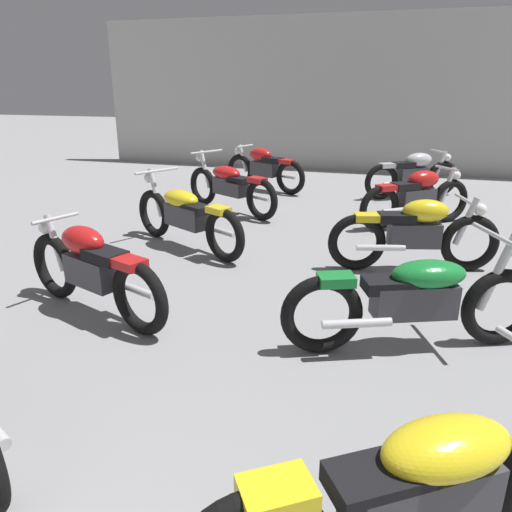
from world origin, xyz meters
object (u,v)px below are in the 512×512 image
object	(u,v)px
motorcycle_left_row_5	(264,168)
motorcycle_left_row_2	(92,268)
motorcycle_right_row_1	(424,491)
motorcycle_right_row_3	(415,233)
motorcycle_left_row_4	(230,185)
motorcycle_right_row_2	(416,298)
motorcycle_right_row_4	(417,196)
motorcycle_left_row_3	(186,215)
motorcycle_right_row_5	(413,174)

from	to	relation	value
motorcycle_left_row_5	motorcycle_left_row_2	bearing A→B (deg)	-90.34
motorcycle_right_row_1	motorcycle_right_row_3	distance (m)	3.94
motorcycle_left_row_4	motorcycle_left_row_2	bearing A→B (deg)	-89.33
motorcycle_right_row_2	motorcycle_right_row_3	world-z (taller)	motorcycle_right_row_2
motorcycle_left_row_4	motorcycle_right_row_4	bearing A→B (deg)	-0.89
motorcycle_left_row_4	motorcycle_right_row_3	size ratio (longest dim) A/B	1.00
motorcycle_left_row_4	motorcycle_right_row_4	xyz separation A→B (m)	(3.01, -0.05, 0.01)
motorcycle_right_row_1	motorcycle_left_row_3	bearing A→B (deg)	125.61
motorcycle_left_row_5	motorcycle_left_row_3	bearing A→B (deg)	-90.08
motorcycle_right_row_5	motorcycle_left_row_3	bearing A→B (deg)	-125.91
motorcycle_left_row_3	motorcycle_left_row_5	bearing A→B (deg)	89.92
motorcycle_left_row_2	motorcycle_right_row_1	distance (m)	3.45
motorcycle_right_row_3	motorcycle_right_row_4	distance (m)	2.00
motorcycle_left_row_2	motorcycle_left_row_3	size ratio (longest dim) A/B	0.96
motorcycle_right_row_2	motorcycle_right_row_4	xyz separation A→B (m)	(0.08, 3.87, 0.01)
motorcycle_right_row_1	motorcycle_left_row_4	bearing A→B (deg)	116.07
motorcycle_left_row_3	motorcycle_left_row_5	world-z (taller)	motorcycle_left_row_3
motorcycle_left_row_2	motorcycle_right_row_2	world-z (taller)	motorcycle_right_row_2
motorcycle_right_row_2	motorcycle_right_row_3	bearing A→B (deg)	89.28
motorcycle_right_row_1	motorcycle_right_row_5	bearing A→B (deg)	89.62
motorcycle_left_row_2	motorcycle_left_row_5	xyz separation A→B (m)	(0.04, 5.96, 0.00)
motorcycle_right_row_4	motorcycle_left_row_5	bearing A→B (deg)	146.60
motorcycle_right_row_3	motorcycle_right_row_5	xyz separation A→B (m)	(0.03, 4.04, 0.00)
motorcycle_left_row_4	motorcycle_right_row_5	size ratio (longest dim) A/B	1.11
motorcycle_right_row_3	motorcycle_right_row_5	distance (m)	4.04
motorcycle_left_row_3	motorcycle_right_row_2	size ratio (longest dim) A/B	0.95
motorcycle_left_row_2	motorcycle_right_row_4	xyz separation A→B (m)	(2.96, 4.03, 0.00)
motorcycle_left_row_3	motorcycle_left_row_5	distance (m)	3.89
motorcycle_right_row_1	motorcycle_right_row_5	distance (m)	7.98
motorcycle_left_row_5	motorcycle_right_row_5	world-z (taller)	same
motorcycle_left_row_3	motorcycle_right_row_4	size ratio (longest dim) A/B	1.20
motorcycle_left_row_3	motorcycle_right_row_1	xyz separation A→B (m)	(2.85, -3.98, 0.00)
motorcycle_left_row_5	motorcycle_right_row_5	size ratio (longest dim) A/B	1.06
motorcycle_right_row_2	motorcycle_right_row_3	distance (m)	1.88
motorcycle_right_row_3	motorcycle_right_row_5	world-z (taller)	same
motorcycle_left_row_4	motorcycle_left_row_5	distance (m)	1.88
motorcycle_left_row_2	motorcycle_right_row_3	bearing A→B (deg)	35.00
motorcycle_right_row_2	motorcycle_left_row_3	bearing A→B (deg)	146.07
motorcycle_left_row_4	motorcycle_right_row_1	bearing A→B (deg)	-63.93
motorcycle_right_row_2	motorcycle_right_row_4	world-z (taller)	motorcycle_right_row_2
motorcycle_left_row_2	motorcycle_left_row_3	xyz separation A→B (m)	(0.03, 2.07, -0.01)
motorcycle_left_row_3	motorcycle_right_row_2	bearing A→B (deg)	-33.93
motorcycle_left_row_2	motorcycle_right_row_3	xyz separation A→B (m)	(2.90, 2.03, 0.00)
motorcycle_right_row_3	motorcycle_right_row_4	bearing A→B (deg)	88.37
motorcycle_right_row_2	motorcycle_right_row_4	size ratio (longest dim) A/B	1.26
motorcycle_left_row_5	motorcycle_left_row_4	bearing A→B (deg)	-92.53
motorcycle_left_row_3	motorcycle_right_row_3	size ratio (longest dim) A/B	1.01
motorcycle_left_row_5	motorcycle_right_row_5	distance (m)	2.90
motorcycle_left_row_2	motorcycle_left_row_4	distance (m)	4.08
motorcycle_right_row_1	motorcycle_right_row_4	world-z (taller)	motorcycle_right_row_1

